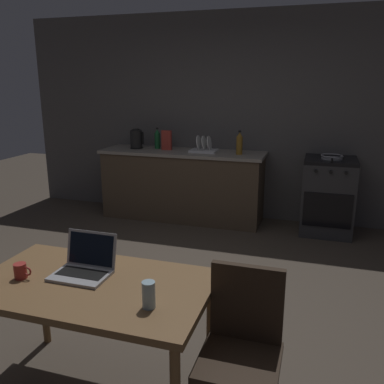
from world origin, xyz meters
name	(u,v)px	position (x,y,z in m)	size (l,w,h in m)	color
ground_plane	(160,307)	(0.00, 0.00, 0.00)	(12.00, 12.00, 0.00)	#473D33
back_wall	(253,118)	(0.30, 2.59, 1.33)	(6.40, 0.10, 2.66)	#52504F
kitchen_counter	(183,185)	(-0.55, 2.24, 0.46)	(2.16, 0.64, 0.92)	#4C3D2D
stove_oven	(328,196)	(1.30, 2.24, 0.46)	(0.60, 0.62, 0.92)	#2D2D30
dining_table	(93,294)	(0.00, -0.99, 0.64)	(1.32, 0.76, 0.72)	brown
chair	(242,342)	(0.85, -0.99, 0.52)	(0.40, 0.40, 0.89)	#2D2116
laptop	(84,267)	(-0.10, -0.90, 0.76)	(0.32, 0.27, 0.22)	#99999E
electric_kettle	(136,139)	(-1.21, 2.24, 1.05)	(0.19, 0.17, 0.27)	black
bottle	(239,143)	(0.21, 2.19, 1.06)	(0.08, 0.08, 0.30)	#8C601E
frying_pan	(332,157)	(1.31, 2.21, 0.94)	(0.26, 0.43, 0.05)	gray
coffee_mug	(21,271)	(-0.41, -1.06, 0.76)	(0.11, 0.07, 0.09)	#9E2D28
drinking_glass	(149,295)	(0.41, -1.13, 0.79)	(0.07, 0.07, 0.14)	#99B7C6
cereal_box	(167,140)	(-0.78, 2.26, 1.05)	(0.13, 0.05, 0.26)	#B2382D
dish_rack	(204,148)	(-0.26, 2.24, 0.97)	(0.34, 0.26, 0.21)	silver
bottle_b	(157,139)	(-0.93, 2.32, 1.05)	(0.07, 0.07, 0.28)	#19592D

